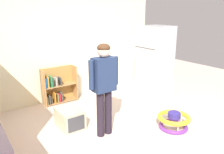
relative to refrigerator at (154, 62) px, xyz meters
The scene contains 7 objects.
ground_plane 2.35m from the refrigerator, 149.02° to the right, with size 12.00×12.00×0.00m, color beige.
back_wall 2.27m from the refrigerator, 147.04° to the left, with size 5.20×0.06×2.70m, color beige.
refrigerator is the anchor object (origin of this frame).
bookshelf 2.45m from the refrigerator, 154.70° to the left, with size 0.80×0.28×0.85m.
standing_person 2.24m from the refrigerator, 157.64° to the right, with size 0.57×0.22×1.63m.
baby_walker 1.84m from the refrigerator, 122.11° to the right, with size 0.60×0.60×0.32m.
pet_carrier 2.57m from the refrigerator, behind, with size 0.42×0.55×0.36m.
Camera 1 is at (-2.20, -2.77, 2.15)m, focal length 36.59 mm.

